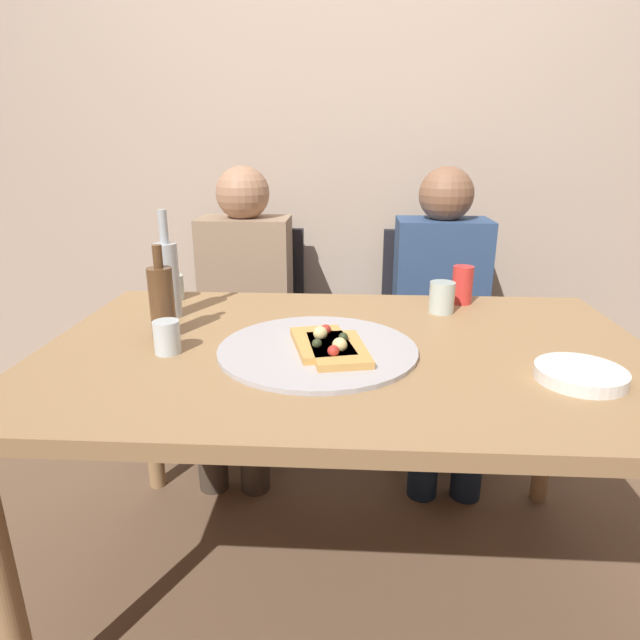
% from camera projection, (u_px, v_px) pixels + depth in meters
% --- Properties ---
extents(ground_plane, '(8.00, 8.00, 0.00)m').
position_uv_depth(ground_plane, '(342.00, 579.00, 1.62)').
color(ground_plane, brown).
extents(back_wall, '(6.00, 0.10, 2.60)m').
position_uv_depth(back_wall, '(351.00, 131.00, 2.30)').
color(back_wall, '#BCA893').
rests_on(back_wall, ground_plane).
extents(dining_table, '(1.55, 0.98, 0.76)m').
position_uv_depth(dining_table, '(346.00, 372.00, 1.40)').
color(dining_table, '#99754C').
rests_on(dining_table, ground_plane).
extents(pizza_tray, '(0.50, 0.50, 0.01)m').
position_uv_depth(pizza_tray, '(318.00, 349.00, 1.34)').
color(pizza_tray, '#ADADB2').
rests_on(pizza_tray, dining_table).
extents(pizza_slice_last, '(0.17, 0.24, 0.05)m').
position_uv_depth(pizza_slice_last, '(338.00, 349.00, 1.29)').
color(pizza_slice_last, tan).
rests_on(pizza_slice_last, pizza_tray).
extents(pizza_slice_extra, '(0.18, 0.25, 0.05)m').
position_uv_depth(pizza_slice_extra, '(322.00, 342.00, 1.33)').
color(pizza_slice_extra, tan).
rests_on(pizza_slice_extra, pizza_tray).
extents(wine_bottle, '(0.07, 0.07, 0.32)m').
position_uv_depth(wine_bottle, '(168.00, 277.00, 1.57)').
color(wine_bottle, '#B2BCC1').
rests_on(wine_bottle, dining_table).
extents(beer_bottle, '(0.07, 0.07, 0.25)m').
position_uv_depth(beer_bottle, '(162.00, 301.00, 1.41)').
color(beer_bottle, brown).
rests_on(beer_bottle, dining_table).
extents(tumbler_near, '(0.07, 0.07, 0.08)m').
position_uv_depth(tumbler_near, '(167.00, 337.00, 1.32)').
color(tumbler_near, silver).
rests_on(tumbler_near, dining_table).
extents(tumbler_far, '(0.08, 0.08, 0.10)m').
position_uv_depth(tumbler_far, '(442.00, 297.00, 1.63)').
color(tumbler_far, '#B7C6BC').
rests_on(tumbler_far, dining_table).
extents(wine_glass, '(0.07, 0.07, 0.08)m').
position_uv_depth(wine_glass, '(173.00, 287.00, 1.77)').
color(wine_glass, '#B7C6BC').
rests_on(wine_glass, dining_table).
extents(soda_can, '(0.07, 0.07, 0.12)m').
position_uv_depth(soda_can, '(462.00, 285.00, 1.72)').
color(soda_can, red).
rests_on(soda_can, dining_table).
extents(plate_stack, '(0.19, 0.19, 0.03)m').
position_uv_depth(plate_stack, '(580.00, 374.00, 1.17)').
color(plate_stack, white).
rests_on(plate_stack, dining_table).
extents(chair_left, '(0.44, 0.44, 0.90)m').
position_uv_depth(chair_left, '(251.00, 322.00, 2.32)').
color(chair_left, black).
rests_on(chair_left, ground_plane).
extents(chair_right, '(0.44, 0.44, 0.90)m').
position_uv_depth(chair_right, '(434.00, 325.00, 2.28)').
color(chair_right, black).
rests_on(chair_right, ground_plane).
extents(guest_in_sweater, '(0.36, 0.56, 1.17)m').
position_uv_depth(guest_in_sweater, '(243.00, 304.00, 2.13)').
color(guest_in_sweater, '#937A60').
rests_on(guest_in_sweater, ground_plane).
extents(guest_in_beanie, '(0.36, 0.56, 1.17)m').
position_uv_depth(guest_in_beanie, '(442.00, 307.00, 2.09)').
color(guest_in_beanie, navy).
rests_on(guest_in_beanie, ground_plane).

